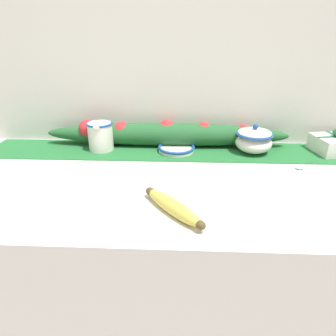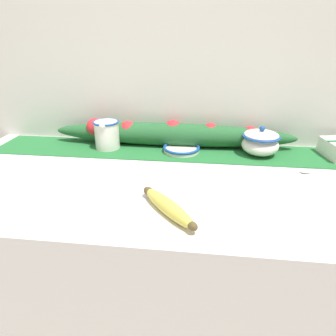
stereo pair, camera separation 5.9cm
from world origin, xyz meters
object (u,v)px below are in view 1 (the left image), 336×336
(cream_pitcher, at_px, (101,135))
(sugar_bowl, at_px, (254,140))
(small_dish, at_px, (176,148))
(banana, at_px, (173,207))
(gift_box, at_px, (336,144))
(spoon, at_px, (298,168))

(cream_pitcher, height_order, sugar_bowl, cream_pitcher)
(sugar_bowl, distance_m, small_dish, 0.29)
(banana, xyz_separation_m, gift_box, (0.60, 0.44, 0.01))
(banana, bearing_deg, sugar_bowl, 56.05)
(sugar_bowl, distance_m, spoon, 0.19)
(cream_pitcher, distance_m, banana, 0.52)
(sugar_bowl, xyz_separation_m, spoon, (0.12, -0.14, -0.05))
(sugar_bowl, relative_size, spoon, 0.93)
(cream_pitcher, relative_size, gift_box, 0.66)
(cream_pitcher, bearing_deg, spoon, -11.63)
(spoon, distance_m, gift_box, 0.25)
(sugar_bowl, height_order, small_dish, sugar_bowl)
(cream_pitcher, bearing_deg, banana, -56.28)
(sugar_bowl, xyz_separation_m, small_dish, (-0.29, -0.00, -0.04))
(cream_pitcher, relative_size, banana, 0.62)
(small_dish, distance_m, spoon, 0.43)
(small_dish, height_order, spoon, small_dish)
(small_dish, height_order, banana, banana)
(sugar_bowl, distance_m, banana, 0.52)
(cream_pitcher, distance_m, gift_box, 0.88)
(sugar_bowl, xyz_separation_m, gift_box, (0.31, 0.02, -0.02))
(banana, bearing_deg, small_dish, 89.91)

